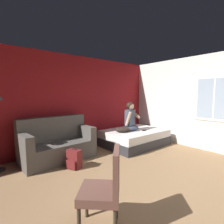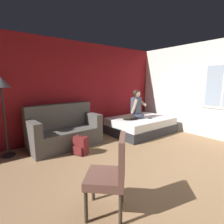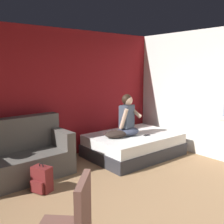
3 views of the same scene
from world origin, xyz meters
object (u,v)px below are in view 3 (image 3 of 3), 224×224
Objects in this scene: bed at (133,145)px; person_seated at (128,118)px; throw_pillow at (116,134)px; couch at (20,156)px; backpack at (42,180)px; cell_phone at (147,135)px.

person_seated is (-0.13, 0.06, 0.60)m from bed.
bed is at bearing -4.01° from throw_pillow.
couch is at bearing 171.29° from bed.
backpack is (-2.16, -0.41, -0.64)m from person_seated.
bed is 4.25× the size of backpack.
person_seated is at bearing -129.11° from cell_phone.
bed is at bearing 8.88° from backpack.
throw_pillow is at bearing -9.87° from couch.
couch is 1.99× the size of person_seated.
bed is 0.57m from throw_pillow.
bed is at bearing -22.65° from person_seated.
person_seated reaches higher than bed.
backpack is 0.95× the size of throw_pillow.
couch is at bearing 172.18° from person_seated.
throw_pillow is (-0.47, 0.03, 0.31)m from bed.
couch reaches higher than throw_pillow.
bed is 2.40m from couch.
cell_phone is at bearing 2.20° from backpack.
cell_phone is at bearing -61.97° from bed.
bed is 2.32m from backpack.
bed is 2.22× the size of person_seated.
bed is 13.51× the size of cell_phone.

